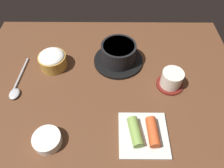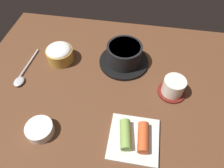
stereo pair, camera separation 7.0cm
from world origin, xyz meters
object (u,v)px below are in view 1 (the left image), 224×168
(spoon, at_px, (17,87))
(kimchi_plate, at_px, (144,133))
(side_bowl_near, at_px, (47,140))
(rice_bowl, at_px, (53,59))
(stone_pot, at_px, (118,54))
(tea_cup_with_saucer, at_px, (171,78))

(spoon, bearing_deg, kimchi_plate, -22.16)
(side_bowl_near, bearing_deg, rice_bowl, 97.14)
(rice_bowl, bearing_deg, spoon, -136.08)
(stone_pot, xyz_separation_m, rice_bowl, (-0.25, -0.03, -0.00))
(tea_cup_with_saucer, xyz_separation_m, side_bowl_near, (-0.39, -0.22, -0.02))
(kimchi_plate, bearing_deg, tea_cup_with_saucer, 60.60)
(stone_pot, height_order, spoon, stone_pot)
(rice_bowl, height_order, tea_cup_with_saucer, rice_bowl)
(kimchi_plate, bearing_deg, side_bowl_near, -175.39)
(rice_bowl, relative_size, spoon, 0.52)
(stone_pot, bearing_deg, spoon, -159.55)
(tea_cup_with_saucer, xyz_separation_m, spoon, (-0.55, -0.02, -0.03))
(rice_bowl, distance_m, tea_cup_with_saucer, 0.44)
(side_bowl_near, xyz_separation_m, spoon, (-0.15, 0.20, -0.01))
(kimchi_plate, bearing_deg, stone_pot, 102.93)
(stone_pot, relative_size, side_bowl_near, 2.32)
(stone_pot, xyz_separation_m, tea_cup_with_saucer, (0.18, -0.11, -0.01))
(stone_pot, distance_m, kimchi_plate, 0.32)
(stone_pot, height_order, rice_bowl, stone_pot)
(stone_pot, xyz_separation_m, spoon, (-0.36, -0.14, -0.03))
(kimchi_plate, distance_m, side_bowl_near, 0.28)
(side_bowl_near, distance_m, spoon, 0.25)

